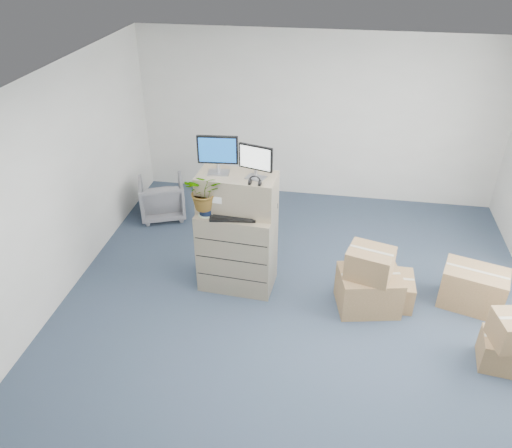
% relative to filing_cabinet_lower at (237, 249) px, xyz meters
% --- Properties ---
extents(ground, '(7.00, 7.00, 0.00)m').
position_rel_filing_cabinet_lower_xyz_m(ground, '(0.83, -0.77, -0.56)').
color(ground, '#293A4B').
rests_on(ground, ground).
extents(wall_back, '(6.00, 0.02, 2.80)m').
position_rel_filing_cabinet_lower_xyz_m(wall_back, '(0.83, 2.74, 0.84)').
color(wall_back, silver).
rests_on(wall_back, ground).
extents(filing_cabinet_lower, '(0.99, 0.65, 1.12)m').
position_rel_filing_cabinet_lower_xyz_m(filing_cabinet_lower, '(0.00, 0.00, 0.00)').
color(filing_cabinet_lower, tan).
rests_on(filing_cabinet_lower, ground).
extents(filing_cabinet_upper, '(0.99, 0.54, 0.48)m').
position_rel_filing_cabinet_lower_xyz_m(filing_cabinet_upper, '(0.00, 0.05, 0.80)').
color(filing_cabinet_upper, tan).
rests_on(filing_cabinet_upper, filing_cabinet_lower).
extents(monitor_left, '(0.49, 0.21, 0.48)m').
position_rel_filing_cabinet_lower_xyz_m(monitor_left, '(-0.22, 0.06, 1.31)').
color(monitor_left, '#99999E').
rests_on(monitor_left, filing_cabinet_upper).
extents(monitor_right, '(0.41, 0.22, 0.42)m').
position_rel_filing_cabinet_lower_xyz_m(monitor_right, '(0.24, 0.01, 1.27)').
color(monitor_right, '#99999E').
rests_on(monitor_right, filing_cabinet_upper).
extents(headphones, '(0.15, 0.03, 0.15)m').
position_rel_filing_cabinet_lower_xyz_m(headphones, '(0.26, -0.15, 1.08)').
color(headphones, black).
rests_on(headphones, filing_cabinet_upper).
extents(keyboard, '(0.58, 0.30, 0.03)m').
position_rel_filing_cabinet_lower_xyz_m(keyboard, '(-0.01, -0.15, 0.57)').
color(keyboard, black).
rests_on(keyboard, filing_cabinet_lower).
extents(mouse, '(0.13, 0.10, 0.04)m').
position_rel_filing_cabinet_lower_xyz_m(mouse, '(0.31, -0.13, 0.58)').
color(mouse, silver).
rests_on(mouse, filing_cabinet_lower).
extents(water_bottle, '(0.09, 0.09, 0.31)m').
position_rel_filing_cabinet_lower_xyz_m(water_bottle, '(0.05, 0.07, 0.71)').
color(water_bottle, gray).
rests_on(water_bottle, filing_cabinet_lower).
extents(phone_dock, '(0.07, 0.06, 0.14)m').
position_rel_filing_cabinet_lower_xyz_m(phone_dock, '(-0.05, 0.06, 0.60)').
color(phone_dock, silver).
rests_on(phone_dock, filing_cabinet_lower).
extents(external_drive, '(0.26, 0.21, 0.07)m').
position_rel_filing_cabinet_lower_xyz_m(external_drive, '(0.36, 0.10, 0.59)').
color(external_drive, black).
rests_on(external_drive, filing_cabinet_lower).
extents(tissue_box, '(0.29, 0.20, 0.10)m').
position_rel_filing_cabinet_lower_xyz_m(tissue_box, '(0.31, 0.06, 0.68)').
color(tissue_box, '#3873BF').
rests_on(tissue_box, external_drive).
extents(potted_plant, '(0.47, 0.52, 0.47)m').
position_rel_filing_cabinet_lower_xyz_m(potted_plant, '(-0.35, -0.13, 0.83)').
color(potted_plant, '#ACCCA4').
rests_on(potted_plant, filing_cabinet_lower).
extents(office_chair, '(0.88, 0.86, 0.72)m').
position_rel_filing_cabinet_lower_xyz_m(office_chair, '(-1.57, 1.55, -0.20)').
color(office_chair, slate).
rests_on(office_chair, ground).
extents(cardboard_boxes, '(2.15, 1.60, 0.88)m').
position_rel_filing_cabinet_lower_xyz_m(cardboard_boxes, '(2.36, -0.26, -0.24)').
color(cardboard_boxes, olive).
rests_on(cardboard_boxes, ground).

